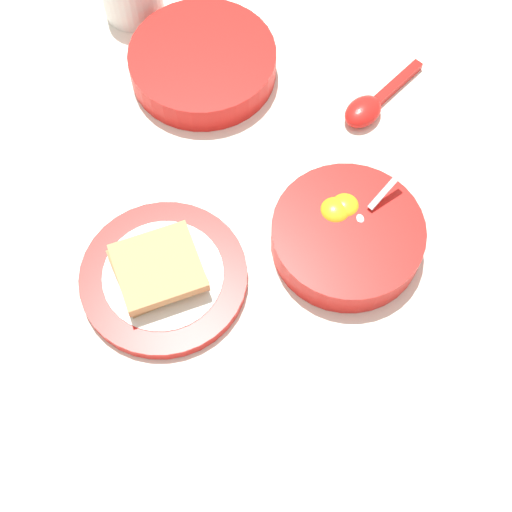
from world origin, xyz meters
TOP-DOWN VIEW (x-y plane):
  - ground_plane at (0.00, 0.00)m, footprint 3.00×3.00m
  - egg_bowl at (0.24, 0.11)m, footprint 0.18×0.18m
  - toast_plate at (0.22, -0.11)m, footprint 0.19×0.19m
  - toast_sandwich at (0.22, -0.11)m, footprint 0.10×0.10m
  - soup_spoon at (0.06, 0.21)m, footprint 0.10×0.14m
  - congee_bowl at (-0.06, 0.01)m, footprint 0.20×0.20m

SIDE VIEW (x-z plane):
  - ground_plane at x=0.00m, z-range 0.00..0.00m
  - toast_plate at x=0.22m, z-range 0.00..0.02m
  - soup_spoon at x=0.06m, z-range 0.00..0.02m
  - egg_bowl at x=0.24m, z-range -0.01..0.06m
  - congee_bowl at x=-0.06m, z-range 0.00..0.04m
  - toast_sandwich at x=0.22m, z-range 0.02..0.04m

